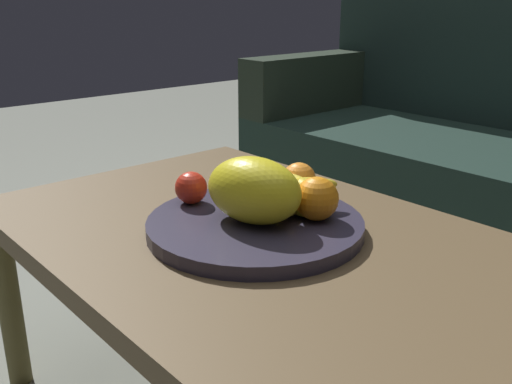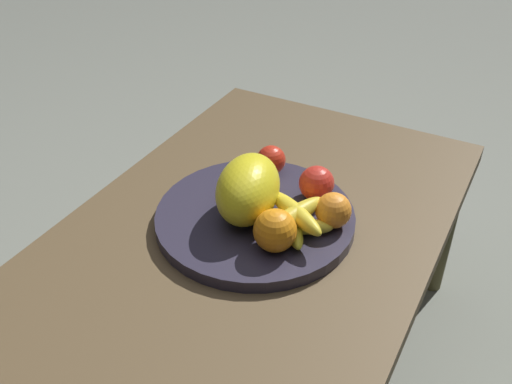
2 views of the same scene
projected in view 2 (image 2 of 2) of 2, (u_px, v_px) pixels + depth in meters
ground_plane at (246, 381)px, 1.36m from camera, size 8.00×8.00×0.00m
coffee_table at (244, 254)px, 1.13m from camera, size 1.12×0.68×0.44m
fruit_bowl at (256, 218)px, 1.13m from camera, size 0.39×0.39×0.03m
melon_large_front at (248, 189)px, 1.09m from camera, size 0.20×0.16×0.12m
orange_front at (333, 210)px, 1.07m from camera, size 0.07×0.07×0.07m
orange_left at (275, 230)px, 1.02m from camera, size 0.08×0.08×0.08m
apple_front at (271, 160)px, 1.22m from camera, size 0.06×0.06×0.06m
apple_left at (317, 183)px, 1.14m from camera, size 0.07×0.07×0.07m
banana_bunch at (292, 219)px, 1.06m from camera, size 0.17×0.15×0.06m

